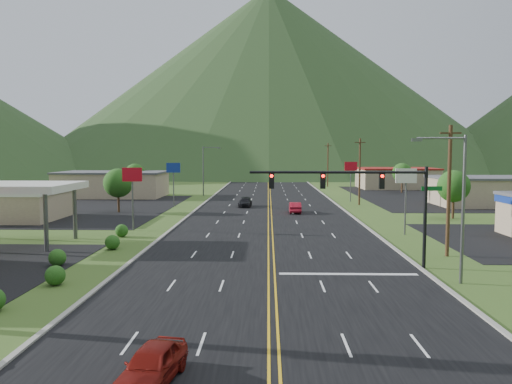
{
  "coord_description": "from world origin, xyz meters",
  "views": [
    {
      "loc": [
        -0.24,
        -20.07,
        7.98
      ],
      "look_at": [
        -1.29,
        23.19,
        4.5
      ],
      "focal_mm": 35.0,
      "sensor_mm": 36.0,
      "label": 1
    }
  ],
  "objects_px": {
    "car_red_near": "(152,366)",
    "car_dark_mid": "(245,203)",
    "traffic_signal": "(367,191)",
    "streetlight_west": "(205,167)",
    "gas_canopy": "(14,188)",
    "streetlight_east": "(458,199)",
    "car_red_far": "(295,208)"
  },
  "relations": [
    {
      "from": "streetlight_west",
      "to": "car_dark_mid",
      "type": "xyz_separation_m",
      "value": [
        8.12,
        -18.11,
        -4.54
      ]
    },
    {
      "from": "gas_canopy",
      "to": "car_red_near",
      "type": "xyz_separation_m",
      "value": [
        17.78,
        -25.61,
        -4.21
      ]
    },
    {
      "from": "car_red_near",
      "to": "car_red_far",
      "type": "distance_m",
      "value": 49.03
    },
    {
      "from": "streetlight_east",
      "to": "streetlight_west",
      "type": "distance_m",
      "value": 64.21
    },
    {
      "from": "streetlight_east",
      "to": "car_red_far",
      "type": "distance_m",
      "value": 36.0
    },
    {
      "from": "gas_canopy",
      "to": "streetlight_west",
      "type": "bearing_deg",
      "value": 77.87
    },
    {
      "from": "streetlight_east",
      "to": "gas_canopy",
      "type": "relative_size",
      "value": 0.9
    },
    {
      "from": "traffic_signal",
      "to": "car_dark_mid",
      "type": "relative_size",
      "value": 2.96
    },
    {
      "from": "car_red_near",
      "to": "car_dark_mid",
      "type": "relative_size",
      "value": 0.88
    },
    {
      "from": "streetlight_east",
      "to": "car_dark_mid",
      "type": "xyz_separation_m",
      "value": [
        -14.74,
        41.89,
        -4.54
      ]
    },
    {
      "from": "car_dark_mid",
      "to": "car_red_far",
      "type": "relative_size",
      "value": 1.04
    },
    {
      "from": "car_red_far",
      "to": "streetlight_west",
      "type": "bearing_deg",
      "value": -58.68
    },
    {
      "from": "car_dark_mid",
      "to": "car_red_near",
      "type": "bearing_deg",
      "value": -88.75
    },
    {
      "from": "car_red_near",
      "to": "traffic_signal",
      "type": "bearing_deg",
      "value": 68.17
    },
    {
      "from": "streetlight_west",
      "to": "car_red_far",
      "type": "height_order",
      "value": "streetlight_west"
    },
    {
      "from": "traffic_signal",
      "to": "car_red_near",
      "type": "height_order",
      "value": "traffic_signal"
    },
    {
      "from": "streetlight_west",
      "to": "gas_canopy",
      "type": "distance_m",
      "value": 49.1
    },
    {
      "from": "streetlight_east",
      "to": "car_red_near",
      "type": "height_order",
      "value": "streetlight_east"
    },
    {
      "from": "car_red_far",
      "to": "car_red_near",
      "type": "bearing_deg",
      "value": 81.73
    },
    {
      "from": "traffic_signal",
      "to": "car_dark_mid",
      "type": "xyz_separation_m",
      "value": [
        -10.04,
        37.9,
        -4.69
      ]
    },
    {
      "from": "traffic_signal",
      "to": "car_red_near",
      "type": "xyz_separation_m",
      "value": [
        -10.7,
        -17.6,
        -4.66
      ]
    },
    {
      "from": "traffic_signal",
      "to": "car_red_near",
      "type": "relative_size",
      "value": 3.35
    },
    {
      "from": "streetlight_west",
      "to": "car_red_far",
      "type": "distance_m",
      "value": 29.62
    },
    {
      "from": "car_red_far",
      "to": "streetlight_east",
      "type": "bearing_deg",
      "value": 103.29
    },
    {
      "from": "car_red_near",
      "to": "car_dark_mid",
      "type": "xyz_separation_m",
      "value": [
        0.66,
        55.5,
        -0.02
      ]
    },
    {
      "from": "streetlight_west",
      "to": "gas_canopy",
      "type": "bearing_deg",
      "value": -102.13
    },
    {
      "from": "traffic_signal",
      "to": "car_dark_mid",
      "type": "height_order",
      "value": "traffic_signal"
    },
    {
      "from": "streetlight_east",
      "to": "streetlight_west",
      "type": "bearing_deg",
      "value": 110.86
    },
    {
      "from": "traffic_signal",
      "to": "gas_canopy",
      "type": "bearing_deg",
      "value": 164.3
    },
    {
      "from": "streetlight_east",
      "to": "gas_canopy",
      "type": "height_order",
      "value": "streetlight_east"
    },
    {
      "from": "traffic_signal",
      "to": "car_dark_mid",
      "type": "bearing_deg",
      "value": 104.84
    },
    {
      "from": "car_red_near",
      "to": "car_dark_mid",
      "type": "distance_m",
      "value": 55.5
    }
  ]
}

